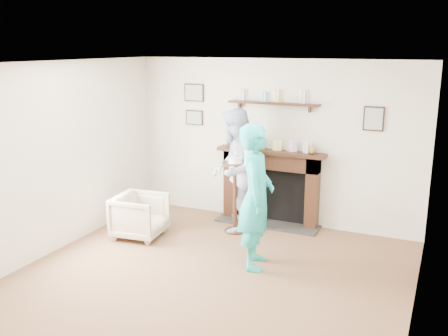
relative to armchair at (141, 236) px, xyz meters
The scene contains 6 objects.
ground 1.83m from the armchair, 35.21° to the right, with size 5.00×5.00×0.00m, color brown.
room_shell 2.24m from the armchair, 13.57° to the right, with size 4.54×5.02×2.52m.
armchair is the anchor object (origin of this frame).
man 1.38m from the armchair, 37.58° to the left, with size 0.88×0.69×1.81m, color #ABBAD6.
woman 1.87m from the armchair, ahead, with size 0.66×0.43×1.80m, color #21BCBB.
pedestal_table 1.57m from the armchair, 32.58° to the left, with size 0.38×0.38×1.20m.
Camera 1 is at (2.41, -4.59, 2.69)m, focal length 40.00 mm.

